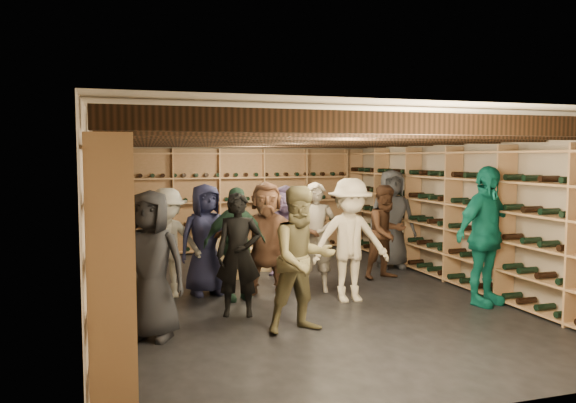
{
  "coord_description": "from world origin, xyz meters",
  "views": [
    {
      "loc": [
        -2.54,
        -7.65,
        1.99
      ],
      "look_at": [
        -0.1,
        0.2,
        1.33
      ],
      "focal_mm": 35.0,
      "sensor_mm": 36.0,
      "label": 1
    }
  ],
  "objects_px": {
    "person_9": "(167,243)",
    "person_8": "(386,232)",
    "person_2": "(302,259)",
    "person_11": "(286,230)",
    "person_7": "(316,237)",
    "crate_stack_left": "(228,252)",
    "person_10": "(235,244)",
    "crate_stack_right": "(244,258)",
    "person_0": "(151,265)",
    "person_6": "(206,239)",
    "person_12": "(392,219)",
    "person_3": "(350,240)",
    "person_5": "(267,238)",
    "crate_loose": "(264,265)",
    "person_4": "(485,236)",
    "person_1": "(239,255)"
  },
  "relations": [
    {
      "from": "person_2",
      "to": "person_11",
      "type": "relative_size",
      "value": 1.1
    },
    {
      "from": "crate_stack_right",
      "to": "person_6",
      "type": "relative_size",
      "value": 0.32
    },
    {
      "from": "crate_loose",
      "to": "person_3",
      "type": "relative_size",
      "value": 0.3
    },
    {
      "from": "crate_stack_left",
      "to": "person_11",
      "type": "bearing_deg",
      "value": 0.0
    },
    {
      "from": "crate_stack_right",
      "to": "person_6",
      "type": "height_order",
      "value": "person_6"
    },
    {
      "from": "person_4",
      "to": "person_7",
      "type": "xyz_separation_m",
      "value": [
        -1.89,
        1.37,
        -0.13
      ]
    },
    {
      "from": "person_8",
      "to": "person_2",
      "type": "bearing_deg",
      "value": -146.42
    },
    {
      "from": "person_0",
      "to": "person_12",
      "type": "distance_m",
      "value": 5.16
    },
    {
      "from": "person_1",
      "to": "person_6",
      "type": "height_order",
      "value": "person_6"
    },
    {
      "from": "person_10",
      "to": "person_12",
      "type": "distance_m",
      "value": 3.42
    },
    {
      "from": "crate_stack_right",
      "to": "crate_loose",
      "type": "bearing_deg",
      "value": -48.08
    },
    {
      "from": "person_4",
      "to": "person_9",
      "type": "distance_m",
      "value": 4.36
    },
    {
      "from": "crate_stack_right",
      "to": "person_2",
      "type": "height_order",
      "value": "person_2"
    },
    {
      "from": "person_9",
      "to": "person_8",
      "type": "bearing_deg",
      "value": 5.57
    },
    {
      "from": "person_4",
      "to": "person_9",
      "type": "relative_size",
      "value": 1.21
    },
    {
      "from": "person_7",
      "to": "person_12",
      "type": "relative_size",
      "value": 0.92
    },
    {
      "from": "crate_loose",
      "to": "person_8",
      "type": "xyz_separation_m",
      "value": [
        1.73,
        -1.27,
        0.68
      ]
    },
    {
      "from": "crate_stack_left",
      "to": "person_11",
      "type": "height_order",
      "value": "person_11"
    },
    {
      "from": "person_9",
      "to": "person_12",
      "type": "height_order",
      "value": "person_12"
    },
    {
      "from": "person_2",
      "to": "person_3",
      "type": "xyz_separation_m",
      "value": [
        1.06,
        1.09,
        0.02
      ]
    },
    {
      "from": "person_7",
      "to": "crate_stack_left",
      "type": "bearing_deg",
      "value": 149.0
    },
    {
      "from": "person_5",
      "to": "person_12",
      "type": "bearing_deg",
      "value": 35.88
    },
    {
      "from": "person_6",
      "to": "person_9",
      "type": "distance_m",
      "value": 0.55
    },
    {
      "from": "person_11",
      "to": "person_7",
      "type": "bearing_deg",
      "value": -66.65
    },
    {
      "from": "person_0",
      "to": "person_4",
      "type": "bearing_deg",
      "value": 26.02
    },
    {
      "from": "person_4",
      "to": "person_12",
      "type": "xyz_separation_m",
      "value": [
        0.0,
        2.64,
        -0.05
      ]
    },
    {
      "from": "person_11",
      "to": "person_12",
      "type": "relative_size",
      "value": 0.86
    },
    {
      "from": "person_1",
      "to": "person_2",
      "type": "height_order",
      "value": "person_2"
    },
    {
      "from": "person_11",
      "to": "person_3",
      "type": "bearing_deg",
      "value": -60.85
    },
    {
      "from": "crate_loose",
      "to": "person_10",
      "type": "xyz_separation_m",
      "value": [
        -0.9,
        -1.86,
        0.7
      ]
    },
    {
      "from": "person_9",
      "to": "person_10",
      "type": "xyz_separation_m",
      "value": [
        0.89,
        -0.41,
        0.01
      ]
    },
    {
      "from": "crate_loose",
      "to": "person_2",
      "type": "bearing_deg",
      "value": -97.67
    },
    {
      "from": "person_9",
      "to": "person_11",
      "type": "xyz_separation_m",
      "value": [
        2.04,
        0.97,
        -0.02
      ]
    },
    {
      "from": "person_0",
      "to": "person_1",
      "type": "xyz_separation_m",
      "value": [
        1.1,
        0.58,
        -0.04
      ]
    },
    {
      "from": "person_0",
      "to": "person_5",
      "type": "relative_size",
      "value": 1.0
    },
    {
      "from": "crate_loose",
      "to": "person_1",
      "type": "xyz_separation_m",
      "value": [
        -1.03,
        -2.66,
        0.69
      ]
    },
    {
      "from": "person_2",
      "to": "person_10",
      "type": "height_order",
      "value": "person_2"
    },
    {
      "from": "crate_stack_right",
      "to": "person_7",
      "type": "height_order",
      "value": "person_7"
    },
    {
      "from": "crate_loose",
      "to": "person_0",
      "type": "relative_size",
      "value": 0.31
    },
    {
      "from": "person_0",
      "to": "person_3",
      "type": "xyz_separation_m",
      "value": [
        2.71,
        0.82,
        0.03
      ]
    },
    {
      "from": "person_1",
      "to": "person_8",
      "type": "distance_m",
      "value": 3.08
    },
    {
      "from": "crate_loose",
      "to": "person_0",
      "type": "distance_m",
      "value": 3.95
    },
    {
      "from": "person_8",
      "to": "person_11",
      "type": "xyz_separation_m",
      "value": [
        -1.47,
        0.8,
        -0.01
      ]
    },
    {
      "from": "person_0",
      "to": "person_12",
      "type": "relative_size",
      "value": 0.93
    },
    {
      "from": "person_1",
      "to": "person_8",
      "type": "xyz_separation_m",
      "value": [
        2.75,
        1.39,
        -0.01
      ]
    },
    {
      "from": "person_7",
      "to": "person_8",
      "type": "distance_m",
      "value": 1.46
    },
    {
      "from": "person_5",
      "to": "person_9",
      "type": "height_order",
      "value": "person_5"
    },
    {
      "from": "crate_stack_right",
      "to": "person_0",
      "type": "xyz_separation_m",
      "value": [
        -1.84,
        -3.56,
        0.64
      ]
    },
    {
      "from": "person_0",
      "to": "person_6",
      "type": "xyz_separation_m",
      "value": [
        0.89,
        1.82,
        -0.01
      ]
    },
    {
      "from": "crate_stack_right",
      "to": "person_11",
      "type": "bearing_deg",
      "value": -55.85
    }
  ]
}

